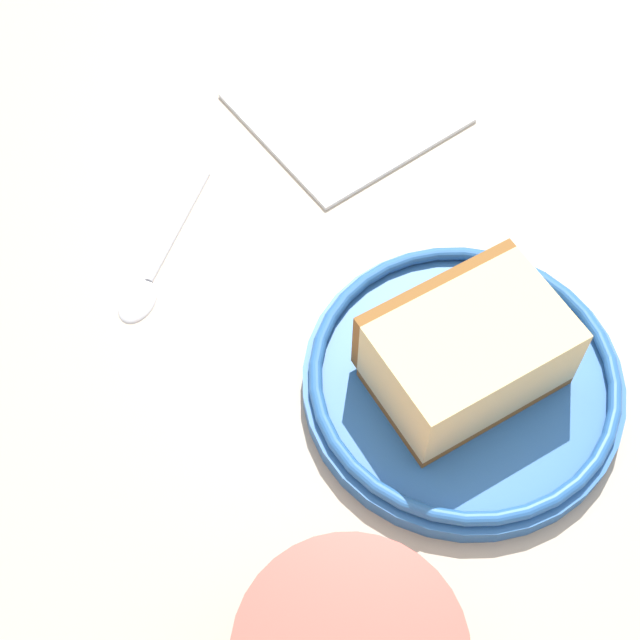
{
  "coord_description": "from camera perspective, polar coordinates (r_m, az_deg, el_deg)",
  "views": [
    {
      "loc": [
        16.93,
        -12.03,
        45.6
      ],
      "look_at": [
        -7.62,
        -3.98,
        3.0
      ],
      "focal_mm": 53.61,
      "sensor_mm": 36.0,
      "label": 1
    }
  ],
  "objects": [
    {
      "name": "cake_slice",
      "position": [
        0.49,
        8.75,
        -1.9
      ],
      "size": [
        8.62,
        10.64,
        4.88
      ],
      "color": "brown",
      "rests_on": "small_plate"
    },
    {
      "name": "teaspoon",
      "position": [
        0.55,
        -10.13,
        2.69
      ],
      "size": [
        9.79,
        7.96,
        0.8
      ],
      "color": "silver",
      "rests_on": "ground_plane"
    },
    {
      "name": "ground_plane",
      "position": [
        0.51,
        6.97,
        -8.23
      ],
      "size": [
        123.72,
        123.72,
        2.52
      ],
      "primitive_type": "cube",
      "color": "tan"
    },
    {
      "name": "small_plate",
      "position": [
        0.51,
        8.52,
        -3.62
      ],
      "size": [
        16.97,
        16.97,
        1.89
      ],
      "color": "#26599E",
      "rests_on": "ground_plane"
    },
    {
      "name": "folded_napkin",
      "position": [
        0.63,
        1.58,
        12.65
      ],
      "size": [
        14.84,
        15.08,
        0.6
      ],
      "primitive_type": "cube",
      "rotation": [
        0.0,
        0.0,
        0.32
      ],
      "color": "white",
      "rests_on": "ground_plane"
    }
  ]
}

